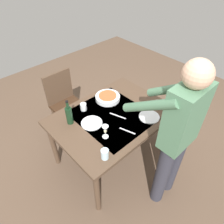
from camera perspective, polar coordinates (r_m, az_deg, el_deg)
ground_plane at (r=2.87m, az=0.00°, el=-11.95°), size 6.00×6.00×0.00m
dining_table at (r=2.37m, az=0.00°, el=-2.33°), size 1.32×0.97×0.74m
chair_near at (r=2.96m, az=-13.09°, el=3.34°), size 0.40×0.40×0.91m
person_server at (r=1.90m, az=17.44°, el=-5.92°), size 0.42×0.61×1.69m
wine_bottle at (r=2.21m, az=-11.77°, el=-0.80°), size 0.07×0.07×0.30m
wine_glass_left at (r=2.39m, az=15.01°, el=2.27°), size 0.07×0.07×0.15m
wine_glass_right at (r=2.02m, az=-1.89°, el=-4.89°), size 0.07×0.07×0.15m
water_cup_near_left at (r=2.39m, az=-7.92°, el=1.42°), size 0.07×0.07×0.09m
water_cup_near_right at (r=2.45m, az=12.41°, el=2.03°), size 0.07×0.07×0.09m
water_cup_far_left at (r=1.89m, az=-2.01°, el=-11.55°), size 0.07×0.07×0.10m
serving_bowl_pasta at (r=2.52m, az=-1.20°, el=4.09°), size 0.30×0.30×0.07m
dinner_plate_near at (r=2.33m, az=10.26°, el=-1.30°), size 0.23×0.23×0.01m
dinner_plate_far at (r=2.23m, az=-5.63°, el=-3.05°), size 0.23×0.23×0.01m
table_knife at (r=2.31m, az=1.56°, el=-1.07°), size 0.08×0.19×0.00m
table_fork at (r=2.15m, az=4.27°, el=-5.25°), size 0.07×0.18×0.00m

